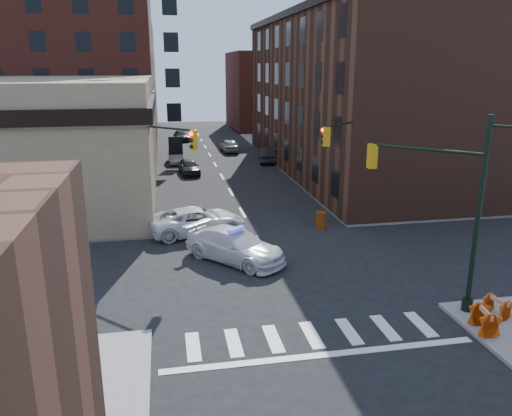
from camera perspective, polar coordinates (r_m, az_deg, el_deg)
name	(u,v)px	position (r m, az deg, el deg)	size (l,w,h in m)	color
ground	(273,267)	(25.63, 1.98, -6.76)	(140.00, 140.00, 0.00)	black
sidewalk_ne	(400,150)	(63.30, 16.14, 6.40)	(34.00, 54.50, 0.15)	gray
bank_building	(1,142)	(41.64, -27.13, 6.77)	(22.00, 22.00, 9.00)	#90805E
apartment_block	(40,47)	(64.49, -23.49, 16.57)	(25.00, 25.00, 24.00)	maroon
commercial_row_ne	(357,98)	(49.15, 11.45, 12.27)	(14.00, 34.00, 14.00)	#4B2B1E
filler_nw	(91,78)	(85.77, -18.35, 13.90)	(20.00, 18.00, 16.00)	brown
filler_ne	(281,91)	(83.40, 2.83, 13.25)	(16.00, 16.00, 12.00)	maroon
signal_pole_se	(451,202)	(21.49, 21.36, 0.62)	(5.40, 5.27, 8.00)	black
signal_pole_nw	(153,167)	(28.95, -11.70, 4.56)	(3.58, 3.67, 8.00)	black
signal_pole_ne	(348,161)	(30.99, 10.52, 5.36)	(3.67, 3.58, 8.00)	black
tree_ne_near	(290,132)	(51.09, 3.96, 8.71)	(3.00, 3.00, 4.85)	black
tree_ne_far	(273,123)	(58.81, 1.99, 9.68)	(3.00, 3.00, 4.85)	black
police_car	(235,246)	(26.18, -2.41, -4.30)	(2.34, 5.76, 1.67)	silver
pickup	(197,221)	(30.58, -6.74, -1.44)	(2.69, 5.83, 1.62)	silver
parked_car_wnear	(189,167)	(47.67, -7.67, 4.71)	(1.70, 4.22, 1.44)	black
parked_car_wfar	(176,157)	(53.43, -9.17, 5.83)	(1.47, 4.23, 1.39)	#919599
parked_car_wdeep	(182,136)	(69.83, -8.47, 8.19)	(1.89, 4.65, 1.35)	black
parked_car_enear	(267,155)	(53.13, 1.22, 6.03)	(1.59, 4.56, 1.50)	black
parked_car_efar	(229,145)	(59.96, -3.09, 7.17)	(1.81, 4.49, 1.53)	#97989F
pedestrian_a	(117,222)	(30.54, -15.65, -1.56)	(0.63, 0.41, 1.73)	black
pedestrian_b	(99,223)	(30.65, -17.52, -1.65)	(0.84, 0.65, 1.73)	black
pedestrian_c	(43,210)	(34.81, -23.13, -0.20)	(0.97, 0.40, 1.66)	#212932
barrel_road	(321,220)	(31.67, 7.42, -1.37)	(0.60, 0.60, 1.07)	red
barrel_bank	(162,220)	(32.28, -10.64, -1.31)	(0.52, 0.52, 0.93)	#D55B0A
barricade_se_a	(484,321)	(21.15, 24.63, -11.63)	(1.24, 0.62, 0.93)	#D8490A
barricade_se_b	(497,307)	(22.60, 25.83, -10.18)	(1.07, 0.53, 0.80)	#C25509
barricade_nw_a	(122,227)	(30.80, -15.08, -2.07)	(1.35, 0.67, 1.01)	orange
barricade_nw_b	(96,229)	(31.22, -17.83, -2.26)	(1.06, 0.53, 0.80)	red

